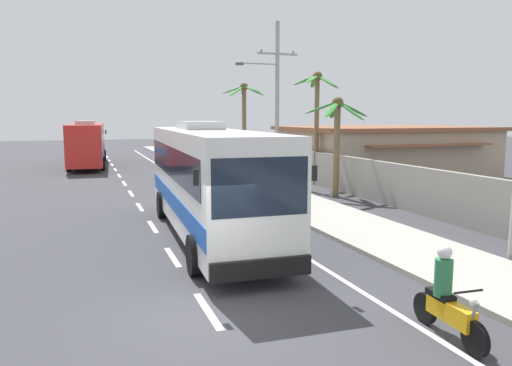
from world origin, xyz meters
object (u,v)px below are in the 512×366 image
object	(u,v)px
coach_bus_far_lane	(87,143)
palm_third	(244,110)
utility_pole_mid	(276,99)
palm_second	(337,127)
motorcycle_trailing	(447,301)
coach_bus_foreground	(208,177)
pedestrian_midwalk	(260,170)
palm_nearest	(317,104)
pedestrian_near_kerb	(229,163)
roadside_building	(384,151)
motorcycle_beside_bus	(202,179)

from	to	relation	value
coach_bus_far_lane	palm_third	size ratio (longest dim) A/B	1.99
utility_pole_mid	palm_third	size ratio (longest dim) A/B	1.49
utility_pole_mid	palm_second	world-z (taller)	utility_pole_mid
motorcycle_trailing	palm_third	size ratio (longest dim) A/B	0.31
coach_bus_far_lane	utility_pole_mid	xyz separation A→B (m)	(10.47, -14.46, 3.12)
coach_bus_foreground	palm_third	bearing A→B (deg)	67.85
pedestrian_midwalk	palm_nearest	distance (m)	5.03
palm_nearest	palm_third	world-z (taller)	palm_nearest
utility_pole_mid	palm_second	size ratio (longest dim) A/B	1.92
motorcycle_trailing	pedestrian_near_kerb	distance (m)	22.97
utility_pole_mid	coach_bus_foreground	bearing A→B (deg)	-121.81
utility_pole_mid	pedestrian_midwalk	bearing A→B (deg)	-140.74
coach_bus_far_lane	utility_pole_mid	bearing A→B (deg)	-54.09
coach_bus_foreground	utility_pole_mid	bearing A→B (deg)	58.19
coach_bus_foreground	motorcycle_trailing	size ratio (longest dim) A/B	5.85
coach_bus_far_lane	motorcycle_trailing	world-z (taller)	coach_bus_far_lane
motorcycle_trailing	pedestrian_near_kerb	size ratio (longest dim) A/B	1.19
coach_bus_foreground	palm_second	world-z (taller)	palm_second
utility_pole_mid	palm_third	bearing A→B (deg)	90.26
pedestrian_midwalk	roadside_building	xyz separation A→B (m)	(9.89, 2.35, 0.71)
coach_bus_foreground	pedestrian_midwalk	distance (m)	11.63
palm_third	roadside_building	world-z (taller)	palm_third
pedestrian_midwalk	palm_nearest	world-z (taller)	palm_nearest
pedestrian_midwalk	palm_nearest	bearing A→B (deg)	62.85
utility_pole_mid	roadside_building	world-z (taller)	utility_pole_mid
pedestrian_midwalk	utility_pole_mid	distance (m)	4.44
motorcycle_beside_bus	palm_nearest	size ratio (longest dim) A/B	0.30
utility_pole_mid	coach_bus_far_lane	bearing A→B (deg)	125.91
motorcycle_beside_bus	palm_third	size ratio (longest dim) A/B	0.31
roadside_building	pedestrian_midwalk	bearing A→B (deg)	-166.66
coach_bus_foreground	palm_third	size ratio (longest dim) A/B	1.81
motorcycle_trailing	pedestrian_near_kerb	xyz separation A→B (m)	(2.75, 22.81, 0.33)
motorcycle_trailing	roadside_building	xyz separation A→B (m)	(13.35, 21.30, 0.99)
pedestrian_midwalk	coach_bus_foreground	bearing A→B (deg)	-50.83
coach_bus_far_lane	palm_third	xyz separation A→B (m)	(10.45, -8.63, 2.53)
pedestrian_near_kerb	roadside_building	distance (m)	10.73
motorcycle_trailing	coach_bus_far_lane	bearing A→B (deg)	99.28
palm_third	palm_second	bearing A→B (deg)	-85.05
motorcycle_beside_bus	utility_pole_mid	world-z (taller)	utility_pole_mid
coach_bus_far_lane	palm_second	bearing A→B (deg)	-60.38
motorcycle_trailing	pedestrian_midwalk	size ratio (longest dim) A/B	1.25
motorcycle_beside_bus	palm_second	distance (m)	7.59
palm_nearest	motorcycle_trailing	bearing A→B (deg)	-110.08
coach_bus_far_lane	palm_nearest	bearing A→B (deg)	-51.92
coach_bus_far_lane	palm_second	world-z (taller)	palm_second
coach_bus_foreground	pedestrian_midwalk	bearing A→B (deg)	61.04
motorcycle_beside_bus	palm_second	xyz separation A→B (m)	(5.89, -3.89, 2.80)
pedestrian_near_kerb	utility_pole_mid	size ratio (longest dim) A/B	0.17
pedestrian_near_kerb	roadside_building	size ratio (longest dim) A/B	0.13
palm_second	coach_bus_far_lane	bearing A→B (deg)	119.62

